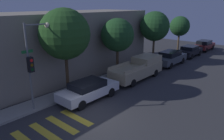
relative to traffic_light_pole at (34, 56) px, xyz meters
name	(u,v)px	position (x,y,z in m)	size (l,w,h in m)	color
ground_plane	(96,117)	(1.65, -3.37, -3.49)	(60.00, 60.00, 0.00)	#333335
sidewalk	(56,97)	(1.65, 0.65, -3.42)	(26.00, 1.64, 0.14)	gray
building_row	(22,51)	(1.65, 4.87, -0.62)	(26.00, 6.00, 5.74)	gray
crosswalk	(36,137)	(-1.76, -2.57, -3.49)	(5.67, 2.60, 0.00)	gold
traffic_light_pole	(34,56)	(0.00, 0.00, 0.00)	(2.00, 0.56, 5.42)	slate
sedan_near_corner	(89,90)	(3.07, -1.27, -2.75)	(4.49, 1.80, 1.38)	silver
pickup_truck	(139,68)	(9.13, -1.27, -2.56)	(5.67, 1.94, 1.85)	tan
sedan_middle	(170,58)	(15.17, -1.27, -2.69)	(4.63, 1.79, 1.52)	#4C5156
sedan_far_end	(190,51)	(20.48, -1.27, -2.76)	(4.26, 1.78, 1.35)	black
sedan_tail_of_row	(204,45)	(25.59, -1.27, -2.75)	(4.33, 1.76, 1.41)	maroon
tree_near_corner	(65,34)	(2.61, 0.42, 0.97)	(3.49, 3.49, 6.22)	#42301E
tree_midblock	(118,35)	(8.20, 0.42, 0.33)	(2.90, 2.90, 5.29)	#4C3823
tree_far_end	(155,26)	(14.37, 0.42, 0.62)	(3.15, 3.15, 5.70)	brown
tree_behind_truck	(180,26)	(20.63, 0.42, 0.17)	(2.52, 2.52, 4.94)	brown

